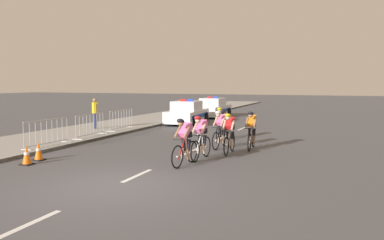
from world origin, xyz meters
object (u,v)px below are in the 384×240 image
(police_car_second, at_px, (213,108))
(crowd_barrier_rear, at_px, (121,120))
(police_car_nearest, at_px, (187,113))
(cyclist_second, at_px, (201,137))
(crowd_barrier_front, at_px, (47,133))
(cyclist_third, at_px, (229,133))
(traffic_cone_near, at_px, (27,155))
(traffic_cone_mid, at_px, (39,151))
(spectator_closest, at_px, (95,111))
(cyclist_sixth, at_px, (221,123))
(crowd_barrier_middle, at_px, (90,126))
(cyclist_fourth, at_px, (221,129))
(cyclist_fifth, at_px, (251,130))
(cyclist_lead, at_px, (185,141))

(police_car_second, height_order, crowd_barrier_rear, police_car_second)
(police_car_nearest, bearing_deg, police_car_second, 90.01)
(cyclist_second, height_order, crowd_barrier_rear, cyclist_second)
(police_car_second, bearing_deg, crowd_barrier_front, -95.38)
(cyclist_third, bearing_deg, traffic_cone_near, -142.40)
(cyclist_second, relative_size, traffic_cone_mid, 2.69)
(traffic_cone_near, xyz_separation_m, spectator_closest, (-3.30, 8.18, 0.77))
(cyclist_sixth, xyz_separation_m, police_car_nearest, (-4.18, 6.05, -0.11))
(police_car_second, xyz_separation_m, crowd_barrier_rear, (-1.73, -10.49, -0.03))
(crowd_barrier_middle, height_order, traffic_cone_near, crowd_barrier_middle)
(cyclist_fourth, height_order, crowd_barrier_front, cyclist_fourth)
(cyclist_fifth, distance_m, police_car_second, 14.64)
(crowd_barrier_front, bearing_deg, crowd_barrier_rear, 91.93)
(police_car_second, bearing_deg, spectator_closest, -107.39)
(cyclist_sixth, bearing_deg, cyclist_third, -67.55)
(crowd_barrier_rear, relative_size, traffic_cone_near, 3.63)
(cyclist_fifth, height_order, spectator_closest, spectator_closest)
(police_car_second, bearing_deg, traffic_cone_near, -90.09)
(cyclist_lead, bearing_deg, cyclist_second, 82.61)
(spectator_closest, bearing_deg, crowd_barrier_front, -72.28)
(cyclist_sixth, height_order, police_car_nearest, police_car_nearest)
(cyclist_lead, bearing_deg, cyclist_fourth, 88.34)
(police_car_nearest, relative_size, crowd_barrier_middle, 1.95)
(crowd_barrier_rear, bearing_deg, cyclist_second, -39.60)
(crowd_barrier_front, distance_m, crowd_barrier_rear, 5.78)
(crowd_barrier_middle, bearing_deg, traffic_cone_mid, -73.65)
(cyclist_second, height_order, crowd_barrier_front, cyclist_second)
(traffic_cone_mid, bearing_deg, crowd_barrier_rear, 101.28)
(cyclist_fifth, distance_m, police_car_nearest, 10.02)
(cyclist_fourth, xyz_separation_m, cyclist_sixth, (-0.65, 2.15, 0.00))
(traffic_cone_mid, relative_size, spectator_closest, 0.38)
(cyclist_second, distance_m, crowd_barrier_rear, 8.57)
(traffic_cone_mid, distance_m, spectator_closest, 8.15)
(cyclist_lead, distance_m, police_car_second, 17.69)
(cyclist_lead, height_order, cyclist_sixth, same)
(crowd_barrier_front, distance_m, crowd_barrier_middle, 2.86)
(cyclist_fourth, bearing_deg, police_car_second, 109.64)
(police_car_nearest, distance_m, crowd_barrier_rear, 5.43)
(traffic_cone_near, bearing_deg, police_car_second, 89.91)
(traffic_cone_near, bearing_deg, crowd_barrier_rear, 101.53)
(cyclist_second, distance_m, traffic_cone_mid, 5.54)
(cyclist_third, bearing_deg, crowd_barrier_middle, 170.74)
(cyclist_sixth, relative_size, police_car_second, 0.39)
(cyclist_third, xyz_separation_m, cyclist_sixth, (-1.31, 3.18, 0.00))
(cyclist_lead, xyz_separation_m, crowd_barrier_middle, (-6.32, 3.63, -0.14))
(cyclist_fourth, xyz_separation_m, traffic_cone_mid, (-5.04, -4.59, -0.48))
(cyclist_fifth, distance_m, traffic_cone_mid, 7.89)
(traffic_cone_mid, bearing_deg, crowd_barrier_front, 125.61)
(police_car_nearest, distance_m, crowd_barrier_middle, 8.23)
(cyclist_sixth, xyz_separation_m, traffic_cone_mid, (-4.38, -6.74, -0.48))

